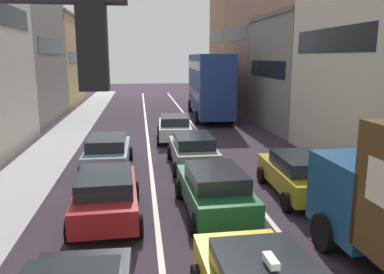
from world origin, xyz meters
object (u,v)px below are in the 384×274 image
object	(u,v)px
sedan_centre_lane_second	(215,189)
sedan_right_lane_behind_truck	(299,174)
wagon_left_lane_second	(106,194)
bus_mid_queue_primary	(209,83)
sedan_left_lane_third	(108,152)
coupe_centre_lane_fourth	(174,127)
hatchback_centre_lane_third	(193,150)

from	to	relation	value
sedan_centre_lane_second	sedan_right_lane_behind_truck	world-z (taller)	same
sedan_centre_lane_second	wagon_left_lane_second	distance (m)	3.34
sedan_centre_lane_second	bus_mid_queue_primary	xyz separation A→B (m)	(3.32, 19.73, 2.03)
sedan_left_lane_third	coupe_centre_lane_fourth	distance (m)	6.68
sedan_left_lane_third	coupe_centre_lane_fourth	world-z (taller)	same
coupe_centre_lane_fourth	bus_mid_queue_primary	distance (m)	9.47
sedan_centre_lane_second	hatchback_centre_lane_third	size ratio (longest dim) A/B	1.01
sedan_right_lane_behind_truck	coupe_centre_lane_fourth	bearing A→B (deg)	21.25
wagon_left_lane_second	coupe_centre_lane_fourth	world-z (taller)	same
wagon_left_lane_second	coupe_centre_lane_fourth	bearing A→B (deg)	-17.75
wagon_left_lane_second	sedan_left_lane_third	distance (m)	5.47
sedan_left_lane_third	sedan_right_lane_behind_truck	size ratio (longest dim) A/B	0.99
bus_mid_queue_primary	coupe_centre_lane_fourth	bearing A→B (deg)	160.16
coupe_centre_lane_fourth	sedan_centre_lane_second	bearing A→B (deg)	-175.43
sedan_centre_lane_second	sedan_left_lane_third	distance (m)	6.61
sedan_right_lane_behind_truck	sedan_centre_lane_second	bearing A→B (deg)	111.88
wagon_left_lane_second	hatchback_centre_lane_third	bearing A→B (deg)	-34.77
coupe_centre_lane_fourth	bus_mid_queue_primary	xyz separation A→B (m)	(3.58, 8.53, 2.03)
hatchback_centre_lane_third	sedan_right_lane_behind_truck	size ratio (longest dim) A/B	0.99
hatchback_centre_lane_third	sedan_centre_lane_second	bearing A→B (deg)	179.12
sedan_right_lane_behind_truck	bus_mid_queue_primary	bearing A→B (deg)	1.63
wagon_left_lane_second	coupe_centre_lane_fourth	distance (m)	11.60
bus_mid_queue_primary	sedan_left_lane_third	bearing A→B (deg)	156.70
wagon_left_lane_second	sedan_centre_lane_second	bearing A→B (deg)	-92.57
wagon_left_lane_second	sedan_left_lane_third	xyz separation A→B (m)	(-0.36, 5.46, 0.00)
coupe_centre_lane_fourth	sedan_left_lane_third	bearing A→B (deg)	152.22
sedan_left_lane_third	sedan_centre_lane_second	bearing A→B (deg)	-145.45
wagon_left_lane_second	sedan_left_lane_third	world-z (taller)	same
sedan_left_lane_third	bus_mid_queue_primary	distance (m)	16.02
wagon_left_lane_second	bus_mid_queue_primary	distance (m)	20.91
hatchback_centre_lane_third	sedan_left_lane_third	bearing A→B (deg)	87.82
sedan_left_lane_third	bus_mid_queue_primary	xyz separation A→B (m)	(7.02, 14.25, 2.03)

